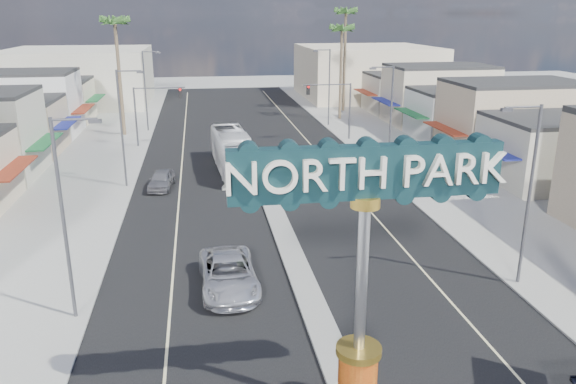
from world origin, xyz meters
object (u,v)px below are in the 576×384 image
object	(u,v)px
streetlight_r_near	(527,187)
palm_right_far	(346,18)
palm_left_far	(115,28)
traffic_signal_right	(333,100)
car_parked_left	(161,180)
traffic_signal_left	(154,105)
gateway_sign	(363,253)
streetlight_l_far	(147,87)
streetlight_l_near	(66,211)
city_bus	(233,152)
palm_right_mid	(342,33)
streetlight_r_mid	(389,115)
suv_left	(228,274)
streetlight_r_far	(328,83)
streetlight_l_mid	(123,123)

from	to	relation	value
streetlight_r_near	palm_right_far	size ratio (longest dim) A/B	0.64
streetlight_r_near	palm_left_far	world-z (taller)	palm_left_far
traffic_signal_right	car_parked_left	world-z (taller)	traffic_signal_right
traffic_signal_left	palm_left_far	xyz separation A→B (m)	(-3.82, 6.01, 7.22)
gateway_sign	streetlight_l_far	bearing A→B (deg)	101.78
streetlight_l_near	city_bus	bearing A→B (deg)	70.44
streetlight_r_near	palm_right_mid	bearing A→B (deg)	86.81
city_bus	palm_right_mid	bearing A→B (deg)	52.36
streetlight_r_mid	suv_left	bearing A→B (deg)	-127.81
traffic_signal_left	palm_left_far	bearing A→B (deg)	122.43
traffic_signal_right	palm_left_far	world-z (taller)	palm_left_far
streetlight_l_far	car_parked_left	world-z (taller)	streetlight_l_far
palm_right_mid	streetlight_l_near	bearing A→B (deg)	-116.99
palm_right_mid	car_parked_left	xyz separation A→B (m)	(-20.87, -26.74, -9.89)
streetlight_l_far	city_bus	bearing A→B (deg)	-65.22
streetlight_r_mid	streetlight_r_far	size ratio (longest dim) A/B	1.00
streetlight_r_near	city_bus	distance (m)	27.01
streetlight_l_near	streetlight_r_near	size ratio (longest dim) A/B	1.00
streetlight_r_near	city_bus	size ratio (longest dim) A/B	0.76
streetlight_l_far	suv_left	bearing A→B (deg)	-80.52
traffic_signal_right	streetlight_l_mid	world-z (taller)	streetlight_l_mid
suv_left	streetlight_r_far	bearing A→B (deg)	68.61
streetlight_r_near	streetlight_r_far	size ratio (longest dim) A/B	1.00
streetlight_l_far	city_bus	world-z (taller)	streetlight_l_far
streetlight_l_mid	streetlight_r_near	world-z (taller)	same
suv_left	streetlight_l_mid	bearing A→B (deg)	108.20
palm_left_far	city_bus	world-z (taller)	palm_left_far
streetlight_r_mid	streetlight_l_near	bearing A→B (deg)	-136.21
traffic_signal_left	palm_right_mid	bearing A→B (deg)	28.42
streetlight_l_far	gateway_sign	bearing A→B (deg)	-78.22
traffic_signal_right	city_bus	world-z (taller)	traffic_signal_right
streetlight_r_near	car_parked_left	world-z (taller)	streetlight_r_near
car_parked_left	streetlight_r_near	bearing A→B (deg)	-39.26
traffic_signal_left	streetlight_l_near	size ratio (longest dim) A/B	0.67
gateway_sign	streetlight_r_far	distance (m)	51.10
streetlight_l_far	car_parked_left	xyz separation A→B (m)	(2.56, -22.74, -4.36)
streetlight_r_mid	city_bus	size ratio (longest dim) A/B	0.76
gateway_sign	palm_right_mid	distance (m)	55.76
streetlight_r_mid	streetlight_l_far	bearing A→B (deg)	133.48
gateway_sign	streetlight_l_mid	bearing A→B (deg)	110.42
streetlight_r_far	palm_left_far	world-z (taller)	palm_left_far
gateway_sign	palm_right_far	distance (m)	62.20
palm_right_mid	car_parked_left	bearing A→B (deg)	-127.97
palm_left_far	suv_left	distance (m)	40.77
streetlight_l_mid	streetlight_l_near	bearing A→B (deg)	-90.00
palm_left_far	car_parked_left	xyz separation A→B (m)	(5.13, -20.74, -10.79)
streetlight_l_near	suv_left	distance (m)	8.15
streetlight_r_far	palm_right_mid	xyz separation A→B (m)	(2.57, 4.00, 5.54)
streetlight_l_mid	car_parked_left	bearing A→B (deg)	-16.11
traffic_signal_left	traffic_signal_right	distance (m)	18.37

